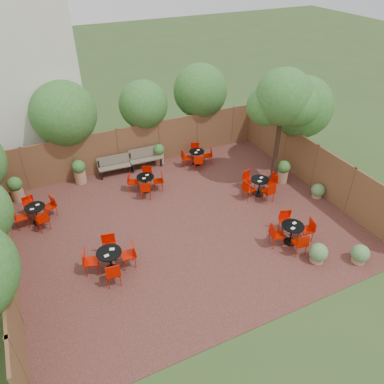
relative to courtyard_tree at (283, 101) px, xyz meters
name	(u,v)px	position (x,y,z in m)	size (l,w,h in m)	color
ground	(185,224)	(-4.73, -1.05, -3.71)	(80.00, 80.00, 0.00)	#354F23
courtyard_paving	(185,224)	(-4.73, -1.05, -3.70)	(12.00, 10.00, 0.02)	#3D1B19
fence_back	(140,145)	(-4.73, 3.95, -2.71)	(12.00, 0.08, 2.00)	brown
fence_left	(8,252)	(-10.73, -1.05, -2.71)	(0.08, 10.00, 2.00)	brown
fence_right	(314,166)	(1.27, -1.05, -2.71)	(0.08, 10.00, 2.00)	brown
neighbour_building	(14,75)	(-9.23, 6.95, 0.29)	(5.00, 4.00, 8.00)	silver
overhang_foliage	(124,133)	(-5.95, 1.87, -0.94)	(15.95, 10.91, 2.77)	#2C6220
courtyard_tree	(283,101)	(0.00, 0.00, 0.00)	(2.50, 2.40, 4.97)	black
park_bench_left	(114,165)	(-6.14, 3.57, -3.23)	(1.46, 0.55, 0.89)	brown
park_bench_right	(145,158)	(-4.65, 3.57, -3.21)	(1.53, 0.54, 0.94)	brown
bistro_tables	(176,205)	(-4.79, -0.36, -3.25)	(10.14, 7.90, 0.92)	black
planters	(128,171)	(-5.76, 2.62, -3.12)	(11.21, 4.40, 1.09)	#A37351
low_shrubs	(332,234)	(-0.44, -4.14, -3.38)	(3.11, 4.11, 0.68)	#A37351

